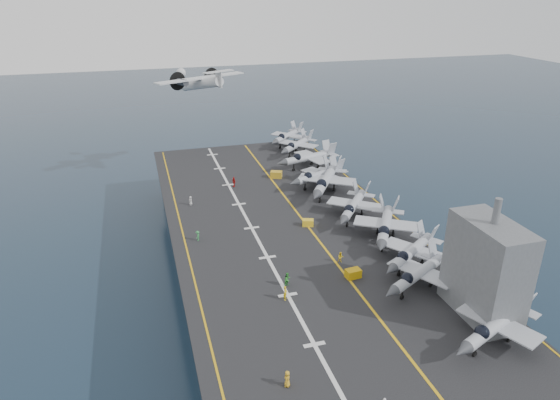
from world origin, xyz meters
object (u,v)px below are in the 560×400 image
object	(u,v)px
island_superstructure	(488,258)
tow_cart_a	(353,273)
transport_plane	(201,84)
fighter_jet_0	(496,324)

from	to	relation	value
island_superstructure	tow_cart_a	bearing A→B (deg)	134.31
tow_cart_a	transport_plane	xyz separation A→B (m)	(-9.54, 71.74, 13.54)
tow_cart_a	transport_plane	size ratio (longest dim) A/B	0.07
fighter_jet_0	tow_cart_a	bearing A→B (deg)	119.76
island_superstructure	transport_plane	distance (m)	86.10
island_superstructure	fighter_jet_0	distance (m)	7.43
island_superstructure	tow_cart_a	world-z (taller)	island_superstructure
fighter_jet_0	tow_cart_a	world-z (taller)	fighter_jet_0
fighter_jet_0	tow_cart_a	xyz separation A→B (m)	(-9.48, 16.58, -1.73)
tow_cart_a	transport_plane	distance (m)	73.63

